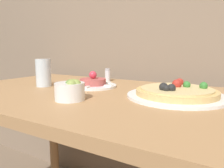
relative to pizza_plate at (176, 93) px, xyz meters
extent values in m
cube|color=#AD7F51|center=(-0.29, -0.07, -0.03)|extent=(1.38, 0.79, 0.03)
cylinder|color=#AD7F51|center=(-0.93, 0.27, -0.43)|extent=(0.06, 0.06, 0.75)
cylinder|color=white|center=(0.00, 0.00, -0.01)|extent=(0.36, 0.36, 0.01)
cylinder|color=#DBB26B|center=(0.00, 0.00, 0.00)|extent=(0.29, 0.29, 0.02)
cylinder|color=#E0C684|center=(0.00, 0.00, 0.01)|extent=(0.26, 0.26, 0.01)
sphere|color=#387F33|center=(0.09, 0.04, 0.03)|extent=(0.03, 0.03, 0.03)
sphere|color=#B22D23|center=(-0.01, 0.03, 0.03)|extent=(0.04, 0.04, 0.04)
sphere|color=black|center=(-0.02, -0.07, 0.03)|extent=(0.02, 0.02, 0.02)
sphere|color=black|center=(-0.03, -0.06, 0.03)|extent=(0.03, 0.03, 0.03)
sphere|color=#387F33|center=(0.03, 0.04, 0.03)|extent=(0.03, 0.03, 0.03)
sphere|color=#B22D23|center=(-0.01, 0.09, 0.03)|extent=(0.03, 0.03, 0.03)
sphere|color=#997047|center=(-0.03, -0.04, 0.02)|extent=(0.02, 0.02, 0.02)
sphere|color=black|center=(0.00, -0.06, 0.03)|extent=(0.03, 0.03, 0.03)
cylinder|color=white|center=(-0.40, 0.03, -0.01)|extent=(0.22, 0.22, 0.01)
cylinder|color=#B2514C|center=(-0.40, 0.03, 0.01)|extent=(0.12, 0.12, 0.03)
sphere|color=#E0384C|center=(-0.40, 0.03, 0.04)|extent=(0.04, 0.04, 0.04)
cube|color=white|center=(-0.31, 0.03, 0.00)|extent=(0.04, 0.02, 0.01)
cube|color=white|center=(-0.37, 0.11, 0.00)|extent=(0.03, 0.04, 0.01)
cube|color=white|center=(-0.47, 0.08, 0.00)|extent=(0.04, 0.04, 0.01)
cube|color=white|center=(-0.47, -0.02, 0.00)|extent=(0.04, 0.04, 0.01)
cube|color=white|center=(-0.37, -0.05, 0.00)|extent=(0.03, 0.04, 0.01)
cylinder|color=white|center=(-0.31, -0.23, 0.01)|extent=(0.10, 0.10, 0.06)
sphere|color=#8EA34C|center=(-0.31, -0.21, 0.04)|extent=(0.03, 0.03, 0.03)
sphere|color=#8EA34C|center=(-0.28, -0.25, 0.04)|extent=(0.03, 0.03, 0.03)
sphere|color=#8EA34C|center=(-0.28, -0.23, 0.04)|extent=(0.03, 0.03, 0.03)
sphere|color=#8EA34C|center=(-0.31, -0.22, 0.04)|extent=(0.03, 0.03, 0.03)
sphere|color=#668E42|center=(-0.31, -0.23, 0.04)|extent=(0.03, 0.03, 0.03)
cylinder|color=silver|center=(-0.61, -0.08, 0.05)|extent=(0.07, 0.07, 0.13)
cylinder|color=silver|center=(-0.43, 0.22, 0.01)|extent=(0.03, 0.03, 0.06)
cylinder|color=#B2B2B7|center=(-0.43, 0.22, 0.05)|extent=(0.03, 0.03, 0.01)
camera|label=1|loc=(0.20, -0.80, 0.16)|focal=35.00mm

